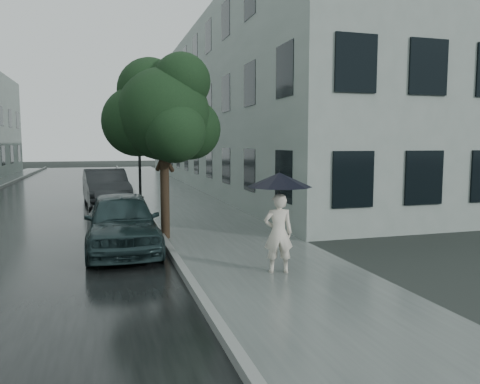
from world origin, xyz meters
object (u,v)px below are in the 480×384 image
object	(u,v)px
lamp_post	(136,132)
pedestrian	(278,233)
car_near	(122,222)
car_far	(106,187)
street_tree	(163,113)

from	to	relation	value
lamp_post	pedestrian	bearing A→B (deg)	-63.64
car_near	car_far	world-z (taller)	car_far
street_tree	car_far	distance (m)	7.87
pedestrian	car_near	size ratio (longest dim) A/B	0.38
street_tree	car_far	xyz separation A→B (m)	(-1.48, 7.28, -2.59)
pedestrian	lamp_post	world-z (taller)	lamp_post
pedestrian	street_tree	xyz separation A→B (m)	(-1.70, 4.10, 2.55)
pedestrian	car_far	bearing A→B (deg)	-63.33
car_near	car_far	bearing A→B (deg)	91.68
lamp_post	car_far	size ratio (longest dim) A/B	1.18
lamp_post	car_near	world-z (taller)	lamp_post
pedestrian	lamp_post	distance (m)	12.95
street_tree	lamp_post	bearing A→B (deg)	90.95
lamp_post	car_near	bearing A→B (deg)	-77.98
lamp_post	car_near	size ratio (longest dim) A/B	1.30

